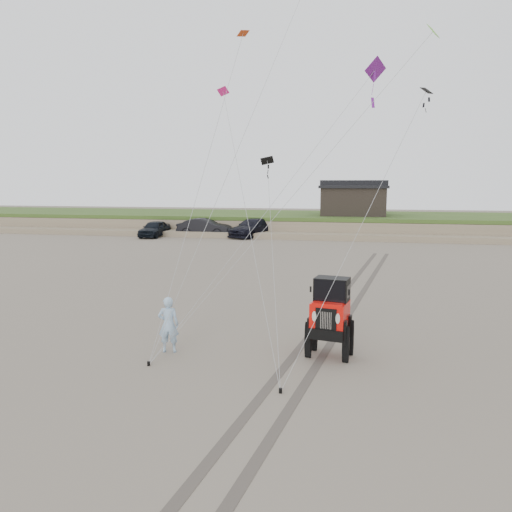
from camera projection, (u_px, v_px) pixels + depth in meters
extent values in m
plane|color=#6B6054|center=(263.00, 371.00, 13.15)|extent=(160.00, 160.00, 0.00)
cube|color=#7A6B54|center=(332.00, 224.00, 49.90)|extent=(160.00, 12.00, 1.40)
cube|color=#2D4719|center=(333.00, 216.00, 49.77)|extent=(160.00, 12.00, 0.35)
cube|color=#7A6B54|center=(329.00, 236.00, 43.66)|extent=(160.00, 3.50, 0.50)
cube|color=black|center=(353.00, 202.00, 48.20)|extent=(6.00, 5.00, 2.60)
cube|color=black|center=(354.00, 187.00, 47.99)|extent=(6.40, 5.40, 0.25)
cube|color=black|center=(354.00, 183.00, 47.93)|extent=(6.40, 1.20, 0.50)
imported|color=black|center=(155.00, 229.00, 44.89)|extent=(1.78, 4.33, 1.47)
imported|color=black|center=(205.00, 227.00, 45.34)|extent=(4.94, 1.74, 1.62)
imported|color=black|center=(253.00, 228.00, 44.93)|extent=(4.29, 6.09, 1.64)
imported|color=#85A5CE|center=(168.00, 324.00, 14.49)|extent=(0.67, 0.50, 1.65)
cube|color=#731888|center=(375.00, 69.00, 22.50)|extent=(0.99, 1.19, 0.94)
cube|color=#C41869|center=(223.00, 91.00, 20.55)|extent=(0.58, 0.42, 0.36)
cube|color=black|center=(267.00, 161.00, 20.22)|extent=(0.53, 0.26, 0.38)
cube|color=#D34113|center=(243.00, 33.00, 20.36)|extent=(0.50, 0.62, 0.30)
cube|color=black|center=(426.00, 91.00, 14.88)|extent=(0.36, 0.56, 0.27)
cube|color=#60C723|center=(433.00, 31.00, 16.95)|extent=(0.52, 0.73, 0.37)
cylinder|color=black|center=(149.00, 364.00, 13.50)|extent=(0.08, 0.08, 0.12)
cylinder|color=black|center=(280.00, 391.00, 11.75)|extent=(0.08, 0.08, 0.12)
cube|color=#4C443D|center=(336.00, 302.00, 20.60)|extent=(4.42, 29.74, 0.01)
cube|color=#4C443D|center=(356.00, 303.00, 20.44)|extent=(4.42, 29.74, 0.01)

